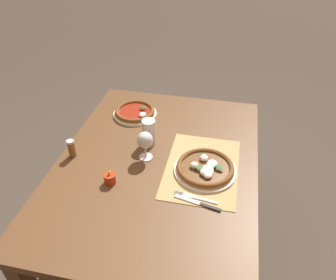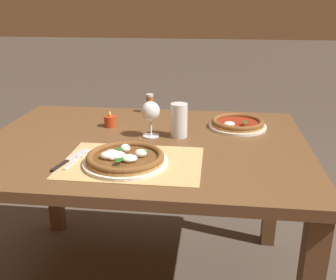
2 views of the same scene
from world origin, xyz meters
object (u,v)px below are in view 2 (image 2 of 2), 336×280
at_px(wine_glass, 151,113).
at_px(fork, 78,159).
at_px(knife, 69,159).
at_px(pizza_near, 125,158).
at_px(pizza_far, 237,124).
at_px(pint_glass, 179,121).
at_px(pepper_shaker, 150,103).
at_px(votive_candle, 110,122).

height_order(wine_glass, fork, wine_glass).
distance_m(fork, knife, 0.03).
xyz_separation_m(pizza_near, knife, (-0.21, 0.01, -0.02)).
distance_m(pizza_near, pizza_far, 0.63).
distance_m(wine_glass, pint_glass, 0.13).
bearing_deg(knife, pepper_shaker, 74.34).
xyz_separation_m(pint_glass, fork, (-0.34, -0.30, -0.06)).
distance_m(pint_glass, knife, 0.49).
bearing_deg(pepper_shaker, wine_glass, -79.94).
bearing_deg(pint_glass, fork, -138.80).
bearing_deg(pepper_shaker, knife, -105.66).
distance_m(votive_candle, pepper_shaker, 0.29).
bearing_deg(pizza_near, wine_glass, 82.01).
xyz_separation_m(pizza_near, pint_glass, (0.16, 0.32, 0.05)).
bearing_deg(fork, pepper_shaker, 76.36).
relative_size(pizza_far, pepper_shaker, 2.70).
relative_size(knife, votive_candle, 2.97).
bearing_deg(wine_glass, pint_glass, 6.05).
xyz_separation_m(pizza_near, pepper_shaker, (-0.02, 0.68, 0.03)).
xyz_separation_m(pizza_far, pint_glass, (-0.25, -0.16, 0.05)).
distance_m(fork, votive_candle, 0.40).
relative_size(pizza_near, pepper_shaker, 3.12).
xyz_separation_m(knife, pepper_shaker, (0.19, 0.67, 0.04)).
xyz_separation_m(pizza_far, votive_candle, (-0.58, -0.05, 0.00)).
height_order(wine_glass, votive_candle, wine_glass).
relative_size(pizza_near, votive_candle, 4.21).
relative_size(wine_glass, fork, 0.77).
bearing_deg(pint_glass, pepper_shaker, 117.41).
bearing_deg(fork, knife, -158.39).
height_order(fork, votive_candle, votive_candle).
height_order(votive_candle, pepper_shaker, pepper_shaker).
relative_size(pint_glass, pepper_shaker, 1.49).
bearing_deg(wine_glass, votive_candle, 151.17).
relative_size(pint_glass, votive_candle, 2.01).
xyz_separation_m(pizza_near, wine_glass, (0.04, 0.31, 0.08)).
bearing_deg(pint_glass, wine_glass, -173.95).
distance_m(knife, pepper_shaker, 0.70).
distance_m(pizza_far, votive_candle, 0.58).
distance_m(wine_glass, fork, 0.38).
relative_size(pizza_far, wine_glass, 1.69).
bearing_deg(fork, votive_candle, 87.66).
height_order(pizza_far, knife, pizza_far).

